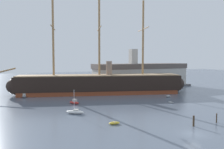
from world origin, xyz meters
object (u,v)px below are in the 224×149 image
object	(u,v)px
dockside_warehouse_right	(141,75)
dinghy_foreground_left	(114,123)
dinghy_alongside_stern	(168,96)
motorboat_far_left	(24,96)
sailboat_mid_left	(75,112)
seagull_in_flight	(141,50)
tall_ship	(99,84)
sailboat_distant_centre	(90,90)
dinghy_mid_right	(171,102)
mooring_piling_left_pair	(217,118)
motorboat_alongside_bow	(74,102)
mooring_piling_nearest	(194,121)
motorboat_far_right	(169,90)

from	to	relation	value
dockside_warehouse_right	dinghy_foreground_left	bearing A→B (deg)	-125.29
dinghy_foreground_left	dinghy_alongside_stern	xyz separation A→B (m)	(32.34, 24.35, 0.06)
motorboat_far_left	sailboat_mid_left	bearing A→B (deg)	-72.47
dinghy_alongside_stern	seagull_in_flight	size ratio (longest dim) A/B	2.50
tall_ship	sailboat_distant_centre	size ratio (longest dim) A/B	15.09
dinghy_mid_right	dinghy_foreground_left	bearing A→B (deg)	-150.67
dockside_warehouse_right	motorboat_far_left	bearing A→B (deg)	-168.86
sailboat_mid_left	seagull_in_flight	size ratio (longest dim) A/B	4.88
mooring_piling_left_pair	motorboat_far_left	bearing A→B (deg)	124.47
dinghy_alongside_stern	seagull_in_flight	distance (m)	23.62
sailboat_mid_left	dinghy_alongside_stern	world-z (taller)	sailboat_mid_left
motorboat_alongside_bow	mooring_piling_nearest	distance (m)	37.09
motorboat_far_left	seagull_in_flight	distance (m)	44.91
motorboat_far_left	mooring_piling_left_pair	size ratio (longest dim) A/B	1.80
sailboat_mid_left	dockside_warehouse_right	world-z (taller)	dockside_warehouse_right
dinghy_alongside_stern	mooring_piling_nearest	size ratio (longest dim) A/B	1.40
motorboat_far_left	sailboat_distant_centre	bearing A→B (deg)	14.02
tall_ship	motorboat_far_right	xyz separation A→B (m)	(30.76, -3.41, -3.51)
sailboat_distant_centre	dinghy_foreground_left	bearing A→B (deg)	-103.07
seagull_in_flight	mooring_piling_nearest	bearing A→B (deg)	-95.45
motorboat_alongside_bow	motorboat_far_right	size ratio (longest dim) A/B	1.20
dinghy_mid_right	mooring_piling_nearest	xyz separation A→B (m)	(-11.63, -22.55, 0.90)
tall_ship	seagull_in_flight	size ratio (longest dim) A/B	59.04
dinghy_foreground_left	motorboat_alongside_bow	distance (m)	25.45
dinghy_mid_right	dinghy_alongside_stern	world-z (taller)	dinghy_alongside_stern
dinghy_foreground_left	mooring_piling_nearest	size ratio (longest dim) A/B	1.14
motorboat_alongside_bow	dockside_warehouse_right	size ratio (longest dim) A/B	0.08
sailboat_distant_centre	mooring_piling_left_pair	world-z (taller)	sailboat_distant_centre
seagull_in_flight	motorboat_alongside_bow	bearing A→B (deg)	156.16
sailboat_distant_centre	seagull_in_flight	size ratio (longest dim) A/B	3.91
dinghy_foreground_left	dinghy_mid_right	world-z (taller)	dinghy_foreground_left
sailboat_mid_left	mooring_piling_nearest	bearing A→B (deg)	-46.88
sailboat_distant_centre	motorboat_far_right	bearing A→B (deg)	-23.18
motorboat_far_left	mooring_piling_nearest	xyz separation A→B (m)	(29.42, -52.49, 0.60)
dinghy_foreground_left	dinghy_mid_right	distance (m)	29.75
sailboat_mid_left	motorboat_alongside_bow	xyz separation A→B (m)	(3.13, 12.66, 0.03)
tall_ship	motorboat_alongside_bow	bearing A→B (deg)	-131.89
sailboat_mid_left	motorboat_far_right	world-z (taller)	sailboat_mid_left
dinghy_foreground_left	motorboat_far_left	world-z (taller)	motorboat_far_left
dinghy_mid_right	seagull_in_flight	world-z (taller)	seagull_in_flight
motorboat_alongside_bow	sailboat_distant_centre	xyz separation A→B (m)	(13.84, 25.89, -0.13)
sailboat_mid_left	mooring_piling_left_pair	bearing A→B (deg)	-38.44
tall_ship	motorboat_alongside_bow	size ratio (longest dim) A/B	18.90
motorboat_alongside_bow	motorboat_far_right	world-z (taller)	motorboat_alongside_bow
tall_ship	sailboat_distant_centre	xyz separation A→B (m)	(-0.45, 9.96, -3.56)
mooring_piling_nearest	seagull_in_flight	size ratio (longest dim) A/B	1.79
tall_ship	motorboat_far_left	bearing A→B (deg)	173.33
dinghy_foreground_left	dinghy_alongside_stern	bearing A→B (deg)	36.98
dinghy_foreground_left	dockside_warehouse_right	distance (m)	67.82
dockside_warehouse_right	seagull_in_flight	xyz separation A→B (m)	(-22.36, -38.05, 10.84)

